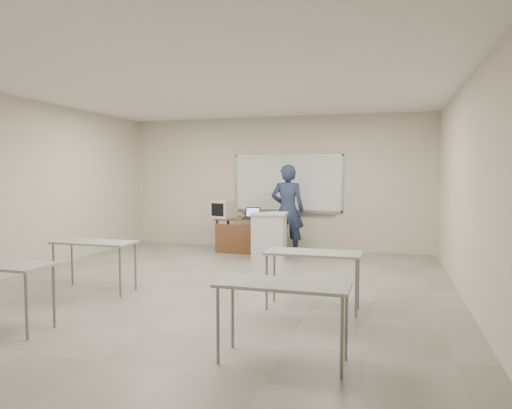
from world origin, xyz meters
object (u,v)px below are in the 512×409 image
(whiteboard, at_px, (288,184))
(crt_monitor, at_px, (224,209))
(keyboard, at_px, (277,212))
(laptop, at_px, (252,216))
(mouse, at_px, (266,218))
(instructor_desk, at_px, (248,228))
(presenter, at_px, (288,210))
(podium, at_px, (269,237))

(whiteboard, distance_m, crt_monitor, 1.56)
(keyboard, bearing_deg, laptop, 135.19)
(mouse, bearing_deg, crt_monitor, -162.85)
(mouse, bearing_deg, instructor_desk, -168.83)
(laptop, bearing_deg, crt_monitor, 178.19)
(laptop, height_order, presenter, presenter)
(crt_monitor, bearing_deg, podium, -13.45)
(instructor_desk, height_order, presenter, presenter)
(instructor_desk, bearing_deg, mouse, -7.46)
(crt_monitor, bearing_deg, presenter, 14.63)
(crt_monitor, bearing_deg, laptop, 14.84)
(whiteboard, distance_m, podium, 1.78)
(instructor_desk, distance_m, crt_monitor, 0.68)
(laptop, relative_size, presenter, 0.17)
(podium, height_order, crt_monitor, crt_monitor)
(podium, bearing_deg, presenter, 67.10)
(whiteboard, relative_size, presenter, 1.30)
(crt_monitor, xyz_separation_m, mouse, (0.98, -0.10, -0.17))
(keyboard, bearing_deg, mouse, 120.08)
(whiteboard, xyz_separation_m, instructor_desk, (-0.70, -0.78, -0.94))
(laptop, relative_size, keyboard, 0.76)
(laptop, bearing_deg, whiteboard, 52.29)
(keyboard, bearing_deg, whiteboard, 89.10)
(instructor_desk, bearing_deg, keyboard, -33.25)
(whiteboard, height_order, podium, whiteboard)
(whiteboard, distance_m, instructor_desk, 1.41)
(instructor_desk, bearing_deg, crt_monitor, -176.68)
(presenter, bearing_deg, whiteboard, -82.31)
(crt_monitor, xyz_separation_m, laptop, (0.64, -0.02, -0.14))
(whiteboard, xyz_separation_m, presenter, (0.18, -0.82, -0.53))
(mouse, bearing_deg, laptop, -169.47)
(keyboard, xyz_separation_m, presenter, (0.08, 0.56, 0.01))
(podium, distance_m, laptop, 0.94)
(whiteboard, height_order, keyboard, whiteboard)
(crt_monitor, xyz_separation_m, keyboard, (1.35, -0.62, 0.01))
(mouse, relative_size, presenter, 0.06)
(whiteboard, relative_size, mouse, 23.04)
(instructor_desk, height_order, laptop, laptop)
(podium, xyz_separation_m, presenter, (0.23, 0.64, 0.48))
(crt_monitor, height_order, presenter, presenter)
(podium, distance_m, keyboard, 0.51)
(whiteboard, xyz_separation_m, mouse, (-0.27, -0.87, -0.71))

